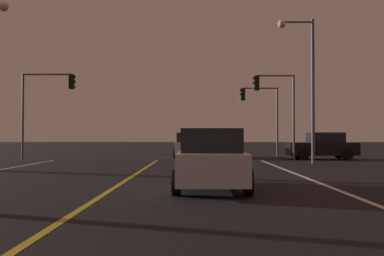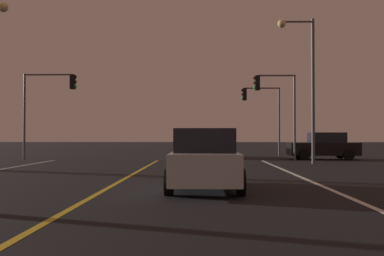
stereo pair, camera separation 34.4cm
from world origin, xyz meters
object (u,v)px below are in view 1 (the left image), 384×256
car_ahead_far (189,145)px  traffic_light_near_right (274,97)px  traffic_light_far_right (259,105)px  car_lead_same_lane (211,160)px  street_lamp_right_far (305,72)px  car_crossing_side (322,146)px  traffic_light_near_left (48,95)px

car_ahead_far → traffic_light_near_right: size_ratio=0.82×
traffic_light_near_right → traffic_light_far_right: 5.50m
car_lead_same_lane → traffic_light_near_right: (4.36, 14.77, 3.05)m
street_lamp_right_far → traffic_light_near_right: bearing=-73.8°
car_crossing_side → traffic_light_near_right: (-3.26, -1.09, 3.05)m
traffic_light_near_left → car_ahead_far: bearing=23.1°
car_lead_same_lane → car_crossing_side: same height
car_ahead_far → traffic_light_far_right: 6.19m
car_crossing_side → traffic_light_near_left: traffic_light_near_left is taller
street_lamp_right_far → traffic_light_near_left: bearing=-13.3°
car_ahead_far → traffic_light_near_right: 7.13m
traffic_light_near_left → traffic_light_near_right: bearing=-0.0°
car_crossing_side → traffic_light_far_right: bearing=-52.3°
car_lead_same_lane → car_ahead_far: same height
car_lead_same_lane → traffic_light_far_right: 20.91m
car_ahead_far → street_lamp_right_far: size_ratio=0.56×
car_crossing_side → street_lamp_right_far: 6.55m
car_ahead_far → car_crossing_side: 8.93m
car_lead_same_lane → traffic_light_near_left: bearing=32.8°
street_lamp_right_far → car_lead_same_lane: bearing=64.4°
car_crossing_side → traffic_light_far_right: 6.30m
car_crossing_side → street_lamp_right_far: bearing=64.1°
car_ahead_far → street_lamp_right_far: bearing=-138.7°
car_ahead_far → traffic_light_far_right: bearing=-70.4°
traffic_light_near_right → traffic_light_near_left: (-13.89, 0.00, 0.11)m
car_crossing_side → street_lamp_right_far: size_ratio=0.56×
car_lead_same_lane → traffic_light_near_left: size_ratio=0.81×
traffic_light_far_right → traffic_light_near_left: bearing=21.8°
traffic_light_far_right → car_ahead_far: bearing=19.6°
traffic_light_far_right → street_lamp_right_far: street_lamp_right_far is taller
traffic_light_near_left → car_lead_same_lane: bearing=-57.2°
car_ahead_far → traffic_light_near_left: bearing=113.1°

